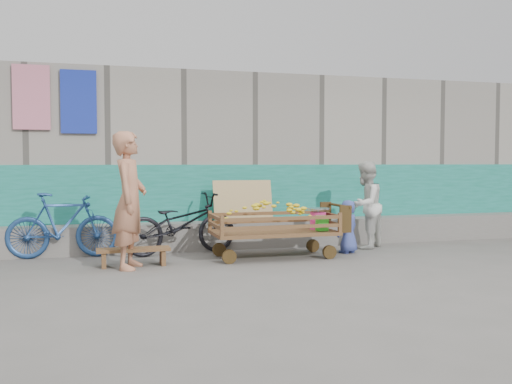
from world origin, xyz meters
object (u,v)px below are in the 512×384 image
object	(u,v)px
bench	(134,253)
bicycle_blue	(63,225)
bicycle_dark	(181,224)
child	(348,227)
banana_cart	(272,219)
woman	(366,205)
vendor_man	(130,200)

from	to	relation	value
bench	bicycle_blue	world-z (taller)	bicycle_blue
bicycle_dark	bicycle_blue	size ratio (longest dim) A/B	1.11
child	bicycle_blue	distance (m)	4.40
bench	banana_cart	bearing A→B (deg)	3.72
woman	bench	bearing A→B (deg)	-29.36
woman	bicycle_blue	distance (m)	4.86
bench	child	distance (m)	3.37
vendor_man	woman	xyz separation A→B (m)	(3.91, 0.80, -0.20)
bicycle_dark	banana_cart	bearing A→B (deg)	-130.15
woman	child	world-z (taller)	woman
banana_cart	vendor_man	size ratio (longest dim) A/B	1.09
bicycle_dark	child	bearing A→B (deg)	-114.43
vendor_man	child	world-z (taller)	vendor_man
woman	bicycle_blue	world-z (taller)	woman
bench	bicycle_dark	world-z (taller)	bicycle_dark
banana_cart	woman	size ratio (longest dim) A/B	1.39
woman	bicycle_dark	world-z (taller)	woman
woman	vendor_man	bearing A→B (deg)	-27.09
bench	vendor_man	xyz separation A→B (m)	(-0.05, -0.17, 0.75)
vendor_man	bicycle_blue	bearing A→B (deg)	56.36
bicycle_dark	bench	bearing A→B (deg)	125.43
banana_cart	vendor_man	xyz separation A→B (m)	(-2.11, -0.30, 0.35)
woman	bicycle_dark	size ratio (longest dim) A/B	0.80
child	woman	bearing A→B (deg)	-171.24
bicycle_blue	bench	bearing A→B (deg)	-131.28
woman	bicycle_dark	xyz separation A→B (m)	(-3.08, 0.20, -0.25)
vendor_man	bicycle_blue	world-z (taller)	vendor_man
woman	child	xyz separation A→B (m)	(-0.50, -0.40, -0.31)
vendor_man	child	xyz separation A→B (m)	(3.41, 0.40, -0.51)
woman	bicycle_dark	bearing A→B (deg)	-42.37
bicycle_dark	bicycle_blue	world-z (taller)	bicycle_blue
bicycle_blue	bicycle_dark	bearing A→B (deg)	-91.05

